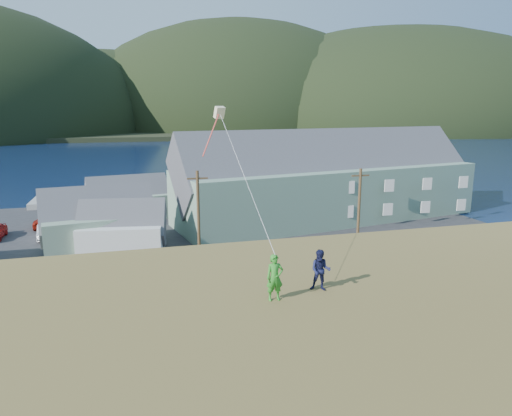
{
  "coord_description": "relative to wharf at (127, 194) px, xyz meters",
  "views": [
    {
      "loc": [
        -4.55,
        -33.12,
        13.42
      ],
      "look_at": [
        0.98,
        -12.41,
        8.8
      ],
      "focal_mm": 32.0,
      "sensor_mm": 36.0,
      "label": 1
    }
  ],
  "objects": [
    {
      "name": "ground",
      "position": [
        6.0,
        -40.0,
        -0.45
      ],
      "size": [
        900.0,
        900.0,
        0.0
      ],
      "primitive_type": "plane",
      "color": "#0A1638",
      "rests_on": "ground"
    },
    {
      "name": "grass_strip",
      "position": [
        6.0,
        -42.0,
        -0.4
      ],
      "size": [
        110.0,
        8.0,
        0.1
      ],
      "primitive_type": "cube",
      "color": "#4C3D19",
      "rests_on": "ground"
    },
    {
      "name": "waterfront_lot",
      "position": [
        6.0,
        -23.0,
        -0.39
      ],
      "size": [
        72.0,
        36.0,
        0.12
      ],
      "primitive_type": "cube",
      "color": "#28282B",
      "rests_on": "ground"
    },
    {
      "name": "wharf",
      "position": [
        0.0,
        0.0,
        0.0
      ],
      "size": [
        26.0,
        14.0,
        0.9
      ],
      "primitive_type": "cube",
      "color": "gray",
      "rests_on": "ground"
    },
    {
      "name": "far_shore",
      "position": [
        6.0,
        290.0,
        0.55
      ],
      "size": [
        900.0,
        320.0,
        2.0
      ],
      "primitive_type": "cube",
      "color": "black",
      "rests_on": "ground"
    },
    {
      "name": "far_hills",
      "position": [
        41.59,
        239.38,
        1.55
      ],
      "size": [
        760.0,
        265.0,
        143.0
      ],
      "color": "black",
      "rests_on": "ground"
    },
    {
      "name": "lodge",
      "position": [
        24.59,
        -21.68,
        4.73
      ],
      "size": [
        39.72,
        17.8,
        13.5
      ],
      "rotation": [
        0.0,
        0.0,
        0.19
      ],
      "color": "slate",
      "rests_on": "waterfront_lot"
    },
    {
      "name": "shed_palegreen_near",
      "position": [
        -2.22,
        -27.94,
        2.4
      ],
      "size": [
        11.29,
        8.11,
        7.58
      ],
      "rotation": [
        0.0,
        0.0,
        0.16
      ],
      "color": "slate",
      "rests_on": "waterfront_lot"
    },
    {
      "name": "shed_white",
      "position": [
        0.02,
        -30.03,
        1.99
      ],
      "size": [
        8.63,
        6.37,
        6.34
      ],
      "rotation": [
        0.0,
        0.0,
        -0.15
      ],
      "color": "silver",
      "rests_on": "waterfront_lot"
    },
    {
      "name": "shed_palegreen_far",
      "position": [
        0.48,
        -14.79,
        2.08
      ],
      "size": [
        10.67,
        7.26,
        6.6
      ],
      "rotation": [
        0.0,
        0.0,
        0.18
      ],
      "color": "gray",
      "rests_on": "waterfront_lot"
    },
    {
      "name": "utility_poles",
      "position": [
        3.84,
        -38.5,
        4.19
      ],
      "size": [
        32.09,
        0.24,
        9.78
      ],
      "color": "#47331E",
      "rests_on": "waterfront_lot"
    },
    {
      "name": "parked_cars",
      "position": [
        -4.67,
        -19.49,
        0.39
      ],
      "size": [
        23.9,
        12.06,
        1.53
      ],
      "color": "red",
      "rests_on": "waterfront_lot"
    },
    {
      "name": "kite_flyer_green",
      "position": [
        5.73,
        -59.51,
        7.54
      ],
      "size": [
        0.58,
        0.39,
        1.58
      ],
      "primitive_type": "imported",
      "rotation": [
        0.0,
        0.0,
        -0.02
      ],
      "color": "#298524",
      "rests_on": "hillside"
    },
    {
      "name": "kite_flyer_navy",
      "position": [
        7.53,
        -59.11,
        7.49
      ],
      "size": [
        0.89,
        0.83,
        1.47
      ],
      "primitive_type": "imported",
      "rotation": [
        0.0,
        0.0,
        -0.48
      ],
      "color": "#161A3E",
      "rests_on": "hillside"
    },
    {
      "name": "kite_rig",
      "position": [
        5.37,
        -51.71,
        12.64
      ],
      "size": [
        0.91,
        4.34,
        9.3
      ],
      "color": "beige",
      "rests_on": "ground"
    }
  ]
}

